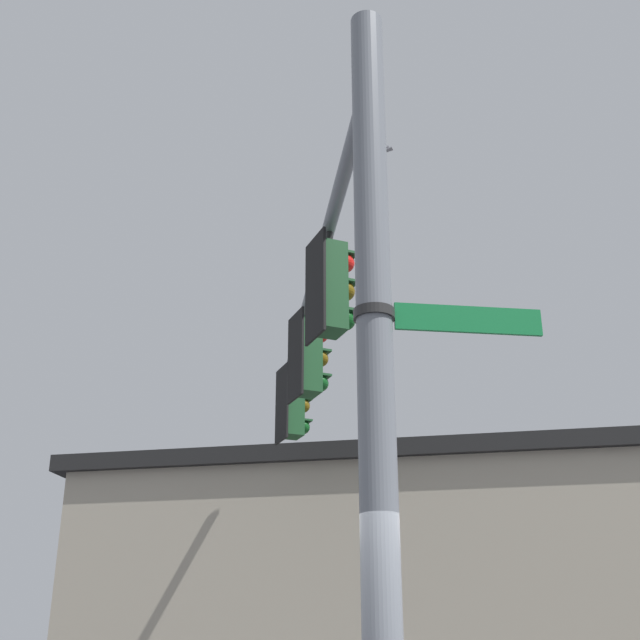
{
  "coord_description": "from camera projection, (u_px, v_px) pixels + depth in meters",
  "views": [
    {
      "loc": [
        5.43,
        -2.66,
        1.48
      ],
      "look_at": [
        -3.25,
        0.87,
        5.36
      ],
      "focal_mm": 47.63,
      "sensor_mm": 36.0,
      "label": 1
    }
  ],
  "objects": [
    {
      "name": "tree_by_storefront",
      "position": [
        349.0,
        551.0,
        19.99
      ],
      "size": [
        4.48,
        4.48,
        6.34
      ],
      "color": "#4C3823",
      "rests_on": "ground"
    },
    {
      "name": "traffic_light_mid_outer",
      "position": [
        293.0,
        404.0,
        13.44
      ],
      "size": [
        0.54,
        0.49,
        1.31
      ],
      "color": "black"
    },
    {
      "name": "mast_arm",
      "position": [
        314.0,
        280.0,
        10.99
      ],
      "size": [
        7.68,
        2.2,
        0.15
      ],
      "primitive_type": "cylinder",
      "rotation": [
        0.0,
        1.57,
        2.88
      ],
      "color": "slate"
    },
    {
      "name": "street_name_sign",
      "position": [
        421.0,
        317.0,
        6.59
      ],
      "size": [
        0.52,
        1.46,
        0.22
      ],
      "color": "#147238"
    },
    {
      "name": "bird_flying",
      "position": [
        379.0,
        153.0,
        11.11
      ],
      "size": [
        0.29,
        0.33,
        0.12
      ],
      "color": "gray"
    },
    {
      "name": "traffic_light_mid_inner",
      "position": [
        309.0,
        357.0,
        11.4
      ],
      "size": [
        0.54,
        0.49,
        1.31
      ],
      "color": "black"
    },
    {
      "name": "signal_pole",
      "position": [
        376.0,
        385.0,
        6.32
      ],
      "size": [
        0.28,
        0.28,
        6.9
      ],
      "primitive_type": "cylinder",
      "color": "slate",
      "rests_on": "ground"
    },
    {
      "name": "traffic_light_nearest_pole",
      "position": [
        331.0,
        289.0,
        9.37
      ],
      "size": [
        0.54,
        0.49,
        1.31
      ],
      "color": "black"
    },
    {
      "name": "storefront_building",
      "position": [
        459.0,
        612.0,
        16.82
      ],
      "size": [
        14.4,
        16.09,
        5.12
      ],
      "color": "#A89E89",
      "rests_on": "ground"
    }
  ]
}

